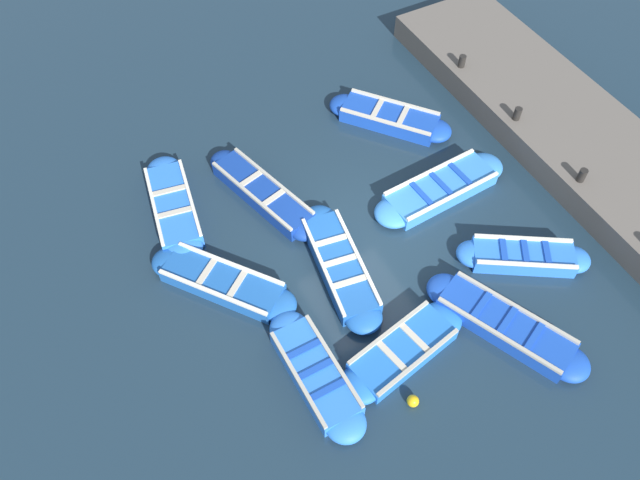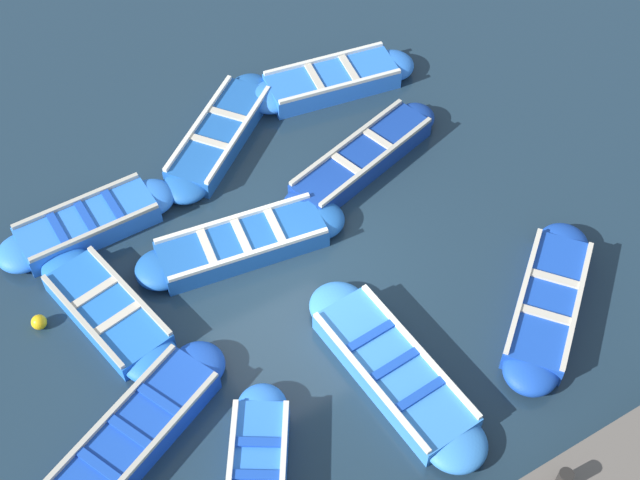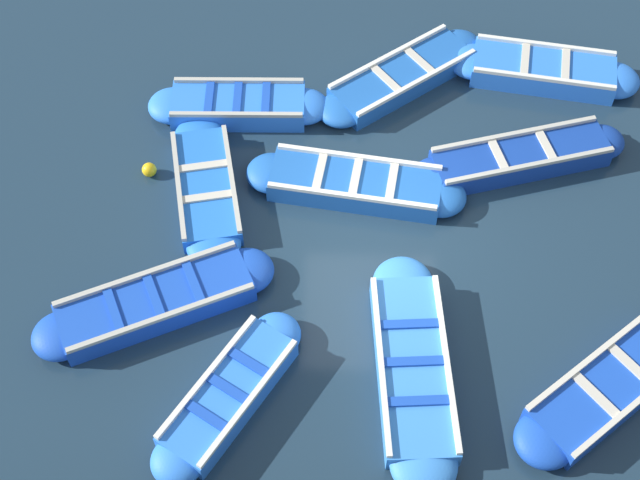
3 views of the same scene
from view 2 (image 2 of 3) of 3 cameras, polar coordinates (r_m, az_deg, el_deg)
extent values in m
plane|color=#1C303F|center=(14.99, -2.19, -2.32)|extent=(120.00, 120.00, 0.00)
cube|color=navy|center=(16.50, 2.70, 5.18)|extent=(1.60, 3.16, 0.38)
ellipsoid|color=navy|center=(17.36, 6.10, 7.78)|extent=(0.92, 0.94, 0.38)
ellipsoid|color=navy|center=(15.74, -1.03, 2.30)|extent=(0.92, 0.94, 0.38)
cube|color=#B2AD9E|center=(16.50, 1.78, 6.36)|extent=(0.89, 2.90, 0.07)
cube|color=#B2AD9E|center=(16.18, 3.69, 5.09)|extent=(0.89, 2.90, 0.07)
cube|color=beige|center=(16.58, 3.73, 6.46)|extent=(0.72, 0.33, 0.04)
cube|color=beige|center=(16.12, 1.69, 4.91)|extent=(0.72, 0.33, 0.04)
cube|color=#3884E0|center=(13.81, 4.74, -8.36)|extent=(2.98, 1.23, 0.36)
ellipsoid|color=#3884E0|center=(14.41, 1.20, -4.28)|extent=(1.04, 1.01, 0.36)
ellipsoid|color=#3884E0|center=(13.34, 8.64, -12.74)|extent=(1.04, 1.01, 0.36)
cube|color=silver|center=(13.46, 3.18, -8.91)|extent=(2.85, 0.28, 0.07)
cube|color=silver|center=(13.80, 6.36, -6.93)|extent=(2.85, 0.28, 0.07)
cube|color=#1947B7|center=(13.88, 3.23, -6.15)|extent=(0.20, 0.91, 0.04)
cube|color=#1947B7|center=(13.64, 4.79, -7.94)|extent=(0.20, 0.91, 0.04)
cube|color=#1947B7|center=(13.42, 6.42, -9.79)|extent=(0.20, 0.91, 0.04)
cube|color=#1947B7|center=(14.87, 14.36, -4.00)|extent=(2.40, 2.64, 0.39)
ellipsoid|color=#1947B7|center=(15.70, 15.27, -0.26)|extent=(1.24, 1.24, 0.39)
ellipsoid|color=#1947B7|center=(14.11, 13.34, -8.16)|extent=(1.24, 1.24, 0.39)
cube|color=beige|center=(14.68, 12.91, -3.03)|extent=(1.70, 2.06, 0.07)
cube|color=beige|center=(14.71, 16.16, -3.93)|extent=(1.70, 2.06, 0.07)
cube|color=beige|center=(14.93, 14.79, -2.41)|extent=(0.73, 0.63, 0.04)
cube|color=beige|center=(14.48, 14.25, -4.66)|extent=(0.73, 0.63, 0.04)
cube|color=#1947B7|center=(13.50, -11.95, -12.31)|extent=(2.06, 3.07, 0.38)
ellipsoid|color=#1947B7|center=(13.92, -7.85, -7.99)|extent=(1.14, 1.15, 0.38)
cube|color=#B2AD9E|center=(13.48, -13.43, -10.90)|extent=(1.27, 2.67, 0.07)
cube|color=#B2AD9E|center=(13.13, -10.73, -12.88)|extent=(1.27, 2.67, 0.07)
cube|color=#1947B7|center=(13.48, -10.28, -10.03)|extent=(0.80, 0.46, 0.04)
cube|color=#1947B7|center=(13.31, -12.09, -11.91)|extent=(0.80, 0.46, 0.04)
cube|color=#1947B7|center=(13.18, -13.97, -13.83)|extent=(0.80, 0.46, 0.04)
cube|color=blue|center=(18.05, 0.78, 10.13)|extent=(1.38, 2.72, 0.39)
ellipsoid|color=blue|center=(18.46, 4.59, 11.06)|extent=(1.03, 1.05, 0.39)
ellipsoid|color=blue|center=(17.72, -3.18, 9.12)|extent=(1.03, 1.05, 0.39)
cube|color=silver|center=(18.21, 0.25, 11.54)|extent=(0.49, 2.53, 0.07)
cube|color=silver|center=(17.59, 1.33, 9.81)|extent=(0.49, 2.53, 0.07)
cube|color=beige|center=(18.02, 1.89, 10.92)|extent=(0.87, 0.28, 0.04)
cube|color=beige|center=(17.80, -0.34, 10.37)|extent=(0.87, 0.28, 0.04)
cube|color=#1E59AD|center=(15.22, -5.00, -0.26)|extent=(1.34, 2.96, 0.37)
ellipsoid|color=#1E59AD|center=(15.50, -0.02, 1.29)|extent=(0.98, 1.00, 0.37)
ellipsoid|color=#1E59AD|center=(15.07, -10.13, -1.86)|extent=(0.98, 1.00, 0.37)
cube|color=silver|center=(15.31, -5.58, 1.41)|extent=(0.49, 2.78, 0.07)
cube|color=silver|center=(14.79, -4.53, -0.92)|extent=(0.49, 2.78, 0.07)
cube|color=beige|center=(15.16, -2.89, 0.90)|extent=(0.83, 0.26, 0.04)
cube|color=beige|center=(15.06, -5.06, 0.23)|extent=(0.83, 0.26, 0.04)
cube|color=beige|center=(14.98, -7.25, -0.45)|extent=(0.83, 0.26, 0.04)
ellipsoid|color=blue|center=(13.48, -3.73, -10.62)|extent=(1.06, 1.05, 0.38)
cube|color=silver|center=(12.80, -5.83, -14.68)|extent=(1.98, 1.27, 0.07)
cube|color=silver|center=(12.74, -2.41, -14.81)|extent=(1.98, 1.27, 0.07)
cube|color=#1947B7|center=(12.99, -3.97, -12.79)|extent=(0.50, 0.69, 0.04)
cube|color=#1947B7|center=(12.78, -4.12, -14.78)|extent=(0.50, 0.69, 0.04)
cube|color=blue|center=(15.95, -14.63, 0.96)|extent=(0.96, 2.39, 0.38)
ellipsoid|color=blue|center=(16.12, -10.79, 2.68)|extent=(0.86, 0.89, 0.38)
ellipsoid|color=blue|center=(15.86, -18.52, -0.79)|extent=(0.86, 0.89, 0.38)
cube|color=#B2AD9E|center=(16.06, -15.34, 2.45)|extent=(0.12, 2.33, 0.07)
cube|color=#B2AD9E|center=(15.50, -14.21, 0.49)|extent=(0.12, 2.33, 0.07)
cube|color=#1947B7|center=(15.85, -13.12, 2.19)|extent=(0.81, 0.15, 0.04)
cube|color=#1947B7|center=(15.79, -14.78, 1.45)|extent=(0.81, 0.15, 0.04)
cube|color=#1947B7|center=(15.74, -16.44, 0.70)|extent=(0.81, 0.15, 0.04)
cube|color=#1E59AD|center=(17.06, -6.45, 6.68)|extent=(2.43, 2.77, 0.35)
ellipsoid|color=#1E59AD|center=(17.95, -4.49, 9.60)|extent=(1.20, 1.20, 0.35)
ellipsoid|color=#1E59AD|center=(16.23, -8.58, 3.45)|extent=(1.20, 1.20, 0.35)
cube|color=silver|center=(17.07, -7.78, 7.52)|extent=(1.73, 2.21, 0.07)
cube|color=silver|center=(16.76, -5.22, 6.83)|extent=(1.73, 2.21, 0.07)
cube|color=beige|center=(17.17, -5.93, 8.00)|extent=(0.72, 0.60, 0.04)
cube|color=beige|center=(16.68, -7.10, 6.26)|extent=(0.72, 0.60, 0.04)
cube|color=blue|center=(14.77, -13.43, -4.49)|extent=(2.49, 1.41, 0.33)
ellipsoid|color=blue|center=(15.45, -15.80, -1.77)|extent=(1.08, 1.05, 0.33)
ellipsoid|color=blue|center=(14.14, -10.82, -7.45)|extent=(1.08, 1.05, 0.33)
cube|color=#B2AD9E|center=(14.53, -15.01, -4.99)|extent=(2.27, 0.54, 0.07)
cube|color=#B2AD9E|center=(14.70, -12.15, -3.12)|extent=(2.27, 0.54, 0.07)
cube|color=beige|center=(14.81, -14.26, -3.29)|extent=(0.31, 0.86, 0.04)
cube|color=beige|center=(14.43, -12.84, -4.90)|extent=(0.31, 0.86, 0.04)
cylinder|color=black|center=(12.61, 15.36, -14.56)|extent=(0.20, 0.20, 0.35)
sphere|color=#EAB214|center=(14.99, -17.54, -5.04)|extent=(0.25, 0.25, 0.25)
camera|label=1|loc=(13.40, -57.72, 34.01)|focal=35.00mm
camera|label=3|loc=(3.37, 74.02, 14.78)|focal=50.00mm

